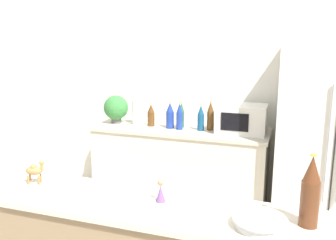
# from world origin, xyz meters

# --- Properties ---
(wall_back) EXTENTS (8.00, 0.06, 2.55)m
(wall_back) POSITION_xyz_m (0.00, 2.73, 1.27)
(wall_back) COLOR white
(wall_back) RESTS_ON ground_plane
(back_counter) EXTENTS (1.85, 0.63, 0.93)m
(back_counter) POSITION_xyz_m (-0.30, 2.40, 0.47)
(back_counter) COLOR silver
(back_counter) RESTS_ON ground_plane
(refrigerator) EXTENTS (0.94, 0.73, 1.82)m
(refrigerator) POSITION_xyz_m (1.16, 2.33, 0.91)
(refrigerator) COLOR silver
(refrigerator) RESTS_ON ground_plane
(potted_plant) EXTENTS (0.27, 0.27, 0.31)m
(potted_plant) POSITION_xyz_m (-1.04, 2.39, 1.10)
(potted_plant) COLOR #595451
(potted_plant) RESTS_ON back_counter
(paper_towel_roll) EXTENTS (0.11, 0.11, 0.27)m
(paper_towel_roll) POSITION_xyz_m (-0.79, 2.41, 1.07)
(paper_towel_roll) COLOR white
(paper_towel_roll) RESTS_ON back_counter
(microwave) EXTENTS (0.48, 0.37, 0.28)m
(microwave) POSITION_xyz_m (0.34, 2.42, 1.07)
(microwave) COLOR white
(microwave) RESTS_ON back_counter
(back_bottle_0) EXTENTS (0.07, 0.07, 0.27)m
(back_bottle_0) POSITION_xyz_m (-0.07, 2.36, 1.06)
(back_bottle_0) COLOR navy
(back_bottle_0) RESTS_ON back_counter
(back_bottle_1) EXTENTS (0.08, 0.08, 0.25)m
(back_bottle_1) POSITION_xyz_m (-0.62, 2.38, 1.05)
(back_bottle_1) COLOR brown
(back_bottle_1) RESTS_ON back_counter
(back_bottle_2) EXTENTS (0.06, 0.06, 0.28)m
(back_bottle_2) POSITION_xyz_m (-0.29, 2.43, 1.07)
(back_bottle_2) COLOR #2D6033
(back_bottle_2) RESTS_ON back_counter
(back_bottle_3) EXTENTS (0.07, 0.07, 0.28)m
(back_bottle_3) POSITION_xyz_m (-0.28, 2.33, 1.07)
(back_bottle_3) COLOR navy
(back_bottle_3) RESTS_ON back_counter
(back_bottle_4) EXTENTS (0.08, 0.08, 0.28)m
(back_bottle_4) POSITION_xyz_m (-0.39, 2.35, 1.07)
(back_bottle_4) COLOR navy
(back_bottle_4) RESTS_ON back_counter
(back_bottle_5) EXTENTS (0.07, 0.07, 0.30)m
(back_bottle_5) POSITION_xyz_m (0.02, 2.41, 1.08)
(back_bottle_5) COLOR brown
(back_bottle_5) RESTS_ON back_counter
(wine_bottle) EXTENTS (0.09, 0.09, 0.35)m
(wine_bottle) POSITION_xyz_m (0.93, 0.46, 1.17)
(wine_bottle) COLOR #562D19
(wine_bottle) RESTS_ON bar_counter
(fruit_bowl) EXTENTS (0.25, 0.25, 0.05)m
(fruit_bowl) POSITION_xyz_m (0.72, 0.37, 1.03)
(fruit_bowl) COLOR #B7BABF
(fruit_bowl) RESTS_ON bar_counter
(camel_figurine) EXTENTS (0.12, 0.08, 0.15)m
(camel_figurine) POSITION_xyz_m (-0.60, 0.47, 1.09)
(camel_figurine) COLOR olive
(camel_figurine) RESTS_ON bar_counter
(wise_man_figurine_blue) EXTENTS (0.05, 0.05, 0.12)m
(wise_man_figurine_blue) POSITION_xyz_m (0.19, 0.48, 1.06)
(wise_man_figurine_blue) COLOR #6B4784
(wise_man_figurine_blue) RESTS_ON bar_counter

